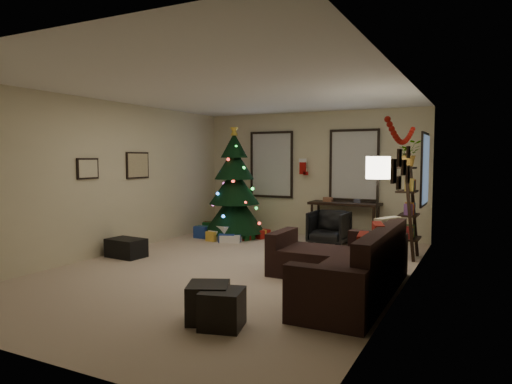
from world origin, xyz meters
TOP-DOWN VIEW (x-y plane):
  - floor at (0.00, 0.00)m, footprint 7.00×7.00m
  - ceiling at (0.00, 0.00)m, footprint 7.00×7.00m
  - wall_back at (0.00, 3.50)m, footprint 5.00×0.00m
  - wall_front at (0.00, -3.50)m, footprint 5.00×0.00m
  - wall_left at (-2.50, 0.00)m, footprint 0.00×7.00m
  - wall_right at (2.50, 0.00)m, footprint 0.00×7.00m
  - window_back_left at (-0.95, 3.47)m, footprint 1.05×0.06m
  - window_back_right at (0.95, 3.47)m, footprint 1.05×0.06m
  - window_right_wall at (2.47, 2.55)m, footprint 0.06×0.90m
  - christmas_tree at (-1.38, 2.50)m, footprint 1.31×1.31m
  - presents at (-1.41, 2.25)m, footprint 1.50×1.18m
  - sofa at (1.85, -0.31)m, footprint 1.81×2.64m
  - pillow_red_a at (2.21, -0.89)m, footprint 0.18×0.42m
  - pillow_red_b at (2.21, -0.10)m, footprint 0.25×0.46m
  - pillow_cream at (2.21, 0.53)m, footprint 0.31×0.48m
  - ottoman_near at (0.89, -2.07)m, footprint 0.55×0.55m
  - ottoman_far at (1.11, -2.15)m, footprint 0.50×0.50m
  - desk at (0.83, 3.22)m, footprint 1.46×0.52m
  - desk_chair at (0.71, 2.57)m, footprint 0.67×0.62m
  - bookshelf at (2.30, 2.00)m, footprint 0.30×0.53m
  - potted_plant at (2.30, 1.69)m, footprint 0.63×0.61m
  - floor_lamp at (1.95, 1.07)m, footprint 0.36×0.36m
  - art_map at (-2.48, 0.73)m, footprint 0.04×0.60m
  - art_abstract at (-2.48, -0.49)m, footprint 0.04×0.45m
  - gallery at (2.48, -0.07)m, footprint 0.03×1.25m
  - garland at (2.45, 0.08)m, footprint 0.08×1.90m
  - stocking_left at (-0.14, 3.35)m, footprint 0.20×0.05m
  - stocking_right at (0.19, 3.54)m, footprint 0.20×0.05m
  - storage_bin at (-2.06, -0.08)m, footprint 0.67×0.47m

SIDE VIEW (x-z plane):
  - floor at x=0.00m, z-range 0.00..0.00m
  - presents at x=-1.41m, z-range -0.04..0.26m
  - storage_bin at x=-2.06m, z-range 0.00..0.32m
  - ottoman_far at x=1.11m, z-range 0.00..0.39m
  - ottoman_near at x=0.89m, z-range 0.00..0.40m
  - sofa at x=1.85m, z-range -0.15..0.70m
  - desk_chair at x=0.71m, z-range 0.00..0.67m
  - pillow_cream at x=2.21m, z-range 0.39..0.87m
  - pillow_red_a at x=2.21m, z-range 0.43..0.85m
  - pillow_red_b at x=2.21m, z-range 0.42..0.86m
  - desk at x=0.83m, z-range 0.30..1.09m
  - bookshelf at x=2.30m, z-range -0.03..1.75m
  - christmas_tree at x=-1.38m, z-range -0.21..2.22m
  - wall_left at x=-2.50m, z-range -2.15..4.85m
  - wall_right at x=2.50m, z-range -2.15..4.85m
  - wall_back at x=0.00m, z-range -1.15..3.85m
  - wall_front at x=0.00m, z-range -1.15..3.85m
  - floor_lamp at x=1.95m, z-range 0.58..2.30m
  - window_right_wall at x=2.47m, z-range 0.85..2.15m
  - stocking_left at x=-0.14m, z-range 1.34..1.70m
  - art_abstract at x=-2.48m, z-range 1.35..1.70m
  - stocking_right at x=0.19m, z-range 1.37..1.73m
  - window_back_left at x=-0.95m, z-range 0.80..2.30m
  - window_back_right at x=0.95m, z-range 0.80..2.30m
  - art_map at x=-2.48m, z-range 1.31..1.81m
  - gallery at x=2.48m, z-range 1.30..1.84m
  - potted_plant at x=2.30m, z-range 1.56..2.10m
  - garland at x=2.45m, z-range 1.87..2.17m
  - ceiling at x=0.00m, z-range 2.70..2.70m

